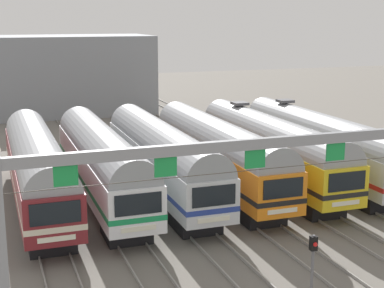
{
  "coord_description": "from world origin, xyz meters",
  "views": [
    {
      "loc": [
        -12.08,
        -34.37,
        11.33
      ],
      "look_at": [
        1.01,
        2.44,
        2.72
      ],
      "focal_mm": 54.32,
      "sensor_mm": 36.0,
      "label": 1
    }
  ],
  "objects_px": {
    "commuter_train_maroon": "(37,166)",
    "catenary_gantry": "(296,162)",
    "commuter_train_silver": "(161,156)",
    "commuter_train_stainless": "(319,143)",
    "commuter_train_white": "(102,161)",
    "yard_signal_mast": "(313,254)",
    "commuter_train_orange": "(217,151)",
    "commuter_train_yellow": "(270,147)"
  },
  "relations": [
    {
      "from": "commuter_train_orange",
      "to": "commuter_train_stainless",
      "type": "bearing_deg",
      "value": 0.03
    },
    {
      "from": "commuter_train_maroon",
      "to": "commuter_train_silver",
      "type": "height_order",
      "value": "same"
    },
    {
      "from": "catenary_gantry",
      "to": "commuter_train_stainless",
      "type": "bearing_deg",
      "value": 54.65
    },
    {
      "from": "commuter_train_stainless",
      "to": "yard_signal_mast",
      "type": "distance_m",
      "value": 17.95
    },
    {
      "from": "commuter_train_white",
      "to": "commuter_train_stainless",
      "type": "height_order",
      "value": "commuter_train_stainless"
    },
    {
      "from": "commuter_train_orange",
      "to": "commuter_train_yellow",
      "type": "xyz_separation_m",
      "value": [
        3.83,
        0.0,
        0.0
      ]
    },
    {
      "from": "commuter_train_white",
      "to": "commuter_train_stainless",
      "type": "relative_size",
      "value": 1.0
    },
    {
      "from": "commuter_train_silver",
      "to": "commuter_train_orange",
      "type": "distance_m",
      "value": 3.83
    },
    {
      "from": "commuter_train_yellow",
      "to": "catenary_gantry",
      "type": "distance_m",
      "value": 14.91
    },
    {
      "from": "commuter_train_maroon",
      "to": "commuter_train_silver",
      "type": "distance_m",
      "value": 7.66
    },
    {
      "from": "commuter_train_white",
      "to": "yard_signal_mast",
      "type": "distance_m",
      "value": 16.23
    },
    {
      "from": "catenary_gantry",
      "to": "commuter_train_maroon",
      "type": "bearing_deg",
      "value": 125.36
    },
    {
      "from": "commuter_train_silver",
      "to": "commuter_train_stainless",
      "type": "height_order",
      "value": "commuter_train_stainless"
    },
    {
      "from": "commuter_train_yellow",
      "to": "commuter_train_silver",
      "type": "bearing_deg",
      "value": -179.97
    },
    {
      "from": "commuter_train_silver",
      "to": "commuter_train_stainless",
      "type": "distance_m",
      "value": 11.49
    },
    {
      "from": "commuter_train_white",
      "to": "commuter_train_silver",
      "type": "distance_m",
      "value": 3.83
    },
    {
      "from": "commuter_train_yellow",
      "to": "yard_signal_mast",
      "type": "xyz_separation_m",
      "value": [
        -5.75,
        -15.17,
        -0.82
      ]
    },
    {
      "from": "commuter_train_silver",
      "to": "commuter_train_white",
      "type": "bearing_deg",
      "value": 180.0
    },
    {
      "from": "commuter_train_silver",
      "to": "yard_signal_mast",
      "type": "distance_m",
      "value": 15.3
    },
    {
      "from": "commuter_train_stainless",
      "to": "catenary_gantry",
      "type": "relative_size",
      "value": 0.74
    },
    {
      "from": "commuter_train_white",
      "to": "commuter_train_silver",
      "type": "bearing_deg",
      "value": 0.0
    },
    {
      "from": "commuter_train_stainless",
      "to": "commuter_train_orange",
      "type": "bearing_deg",
      "value": -179.97
    },
    {
      "from": "commuter_train_maroon",
      "to": "catenary_gantry",
      "type": "distance_m",
      "value": 16.76
    },
    {
      "from": "commuter_train_orange",
      "to": "yard_signal_mast",
      "type": "relative_size",
      "value": 6.79
    },
    {
      "from": "commuter_train_orange",
      "to": "commuter_train_yellow",
      "type": "height_order",
      "value": "commuter_train_yellow"
    },
    {
      "from": "commuter_train_silver",
      "to": "catenary_gantry",
      "type": "bearing_deg",
      "value": -81.92
    },
    {
      "from": "commuter_train_orange",
      "to": "yard_signal_mast",
      "type": "distance_m",
      "value": 15.3
    },
    {
      "from": "commuter_train_maroon",
      "to": "commuter_train_silver",
      "type": "bearing_deg",
      "value": 0.0
    },
    {
      "from": "commuter_train_white",
      "to": "yard_signal_mast",
      "type": "bearing_deg",
      "value": -69.24
    },
    {
      "from": "commuter_train_silver",
      "to": "catenary_gantry",
      "type": "height_order",
      "value": "catenary_gantry"
    },
    {
      "from": "commuter_train_yellow",
      "to": "commuter_train_stainless",
      "type": "distance_m",
      "value": 3.83
    },
    {
      "from": "commuter_train_white",
      "to": "commuter_train_maroon",
      "type": "bearing_deg",
      "value": 180.0
    },
    {
      "from": "commuter_train_silver",
      "to": "commuter_train_yellow",
      "type": "bearing_deg",
      "value": 0.03
    },
    {
      "from": "yard_signal_mast",
      "to": "commuter_train_orange",
      "type": "bearing_deg",
      "value": 82.8
    },
    {
      "from": "commuter_train_orange",
      "to": "catenary_gantry",
      "type": "xyz_separation_m",
      "value": [
        -1.92,
        -13.49,
        2.63
      ]
    },
    {
      "from": "commuter_train_white",
      "to": "commuter_train_yellow",
      "type": "distance_m",
      "value": 11.49
    },
    {
      "from": "commuter_train_silver",
      "to": "commuter_train_orange",
      "type": "relative_size",
      "value": 1.0
    },
    {
      "from": "commuter_train_maroon",
      "to": "commuter_train_silver",
      "type": "relative_size",
      "value": 1.0
    },
    {
      "from": "commuter_train_white",
      "to": "catenary_gantry",
      "type": "height_order",
      "value": "catenary_gantry"
    },
    {
      "from": "commuter_train_white",
      "to": "yard_signal_mast",
      "type": "relative_size",
      "value": 6.79
    },
    {
      "from": "yard_signal_mast",
      "to": "commuter_train_stainless",
      "type": "bearing_deg",
      "value": 57.73
    },
    {
      "from": "commuter_train_silver",
      "to": "yard_signal_mast",
      "type": "height_order",
      "value": "commuter_train_silver"
    }
  ]
}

